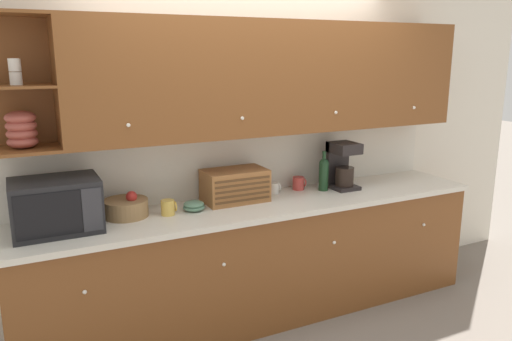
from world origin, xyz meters
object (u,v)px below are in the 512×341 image
(wine_bottle, at_px, (324,173))
(bread_box, at_px, (235,185))
(mug, at_px, (299,183))
(fruit_basket, at_px, (126,208))
(mug_patterned_third, at_px, (168,207))
(bowl_stack_on_counter, at_px, (194,206))
(microwave, at_px, (56,205))
(mug_blue_second, at_px, (274,188))
(coffee_maker, at_px, (342,165))

(wine_bottle, bearing_deg, bread_box, 176.89)
(mug, bearing_deg, wine_bottle, -33.86)
(fruit_basket, relative_size, mug_patterned_third, 2.85)
(bowl_stack_on_counter, relative_size, wine_bottle, 0.48)
(fruit_basket, bearing_deg, mug, 3.04)
(mug, bearing_deg, mug_patterned_third, -171.65)
(microwave, bearing_deg, bread_box, 4.73)
(microwave, relative_size, wine_bottle, 1.61)
(mug_blue_second, bearing_deg, bread_box, -170.71)
(mug_blue_second, distance_m, mug, 0.24)
(microwave, distance_m, mug_patterned_third, 0.72)
(bowl_stack_on_counter, relative_size, mug, 1.45)
(bread_box, relative_size, wine_bottle, 1.45)
(microwave, xyz_separation_m, mug, (1.87, 0.17, -0.11))
(bread_box, bearing_deg, wine_bottle, -3.11)
(mug_patterned_third, distance_m, coffee_maker, 1.50)
(fruit_basket, distance_m, wine_bottle, 1.59)
(fruit_basket, xyz_separation_m, wine_bottle, (1.58, -0.04, 0.08))
(bowl_stack_on_counter, bearing_deg, mug_patterned_third, -175.58)
(bowl_stack_on_counter, relative_size, mug_blue_second, 1.53)
(bread_box, relative_size, mug_blue_second, 4.65)
(bread_box, xyz_separation_m, coffee_maker, (0.94, -0.04, 0.07))
(fruit_basket, height_order, mug_blue_second, fruit_basket)
(mug_patterned_third, bearing_deg, microwave, -179.56)
(mug_blue_second, height_order, mug, mug)
(bowl_stack_on_counter, xyz_separation_m, bread_box, (0.36, 0.08, 0.09))
(microwave, xyz_separation_m, mug_blue_second, (1.63, 0.16, -0.12))
(mug_blue_second, height_order, wine_bottle, wine_bottle)
(microwave, height_order, wine_bottle, microwave)
(mug, bearing_deg, mug_blue_second, -177.60)
(mug, distance_m, coffee_maker, 0.39)
(bowl_stack_on_counter, distance_m, coffee_maker, 1.31)
(coffee_maker, bearing_deg, mug_patterned_third, -177.87)
(bowl_stack_on_counter, bearing_deg, mug, 9.12)
(microwave, height_order, mug_blue_second, microwave)
(mug, distance_m, wine_bottle, 0.22)
(fruit_basket, xyz_separation_m, mug_patterned_third, (0.27, -0.09, -0.01))
(fruit_basket, height_order, bread_box, bread_box)
(wine_bottle, distance_m, coffee_maker, 0.18)
(mug, height_order, wine_bottle, wine_bottle)
(mug_patterned_third, relative_size, bowl_stack_on_counter, 0.68)
(mug_blue_second, xyz_separation_m, wine_bottle, (0.40, -0.10, 0.10))
(mug_blue_second, distance_m, wine_bottle, 0.43)
(fruit_basket, relative_size, mug_blue_second, 2.97)
(fruit_basket, bearing_deg, mug_blue_second, 3.17)
(mug_patterned_third, bearing_deg, bread_box, 10.25)
(fruit_basket, distance_m, bowl_stack_on_counter, 0.47)
(mug_patterned_third, distance_m, bowl_stack_on_counter, 0.19)
(bowl_stack_on_counter, height_order, coffee_maker, coffee_maker)
(fruit_basket, relative_size, bowl_stack_on_counter, 1.94)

